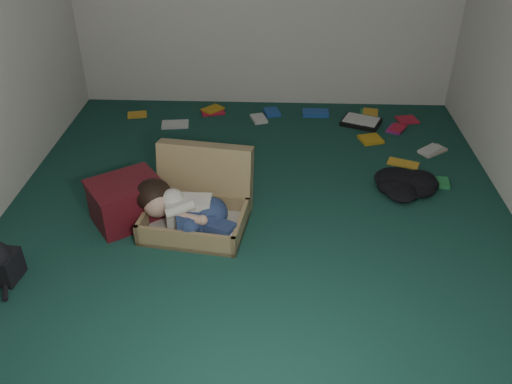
{
  "coord_description": "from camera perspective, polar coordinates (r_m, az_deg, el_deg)",
  "views": [
    {
      "loc": [
        0.14,
        -3.4,
        2.46
      ],
      "look_at": [
        0.0,
        -0.15,
        0.35
      ],
      "focal_mm": 38.0,
      "sensor_mm": 36.0,
      "label": 1
    }
  ],
  "objects": [
    {
      "name": "floor",
      "position": [
        4.2,
        0.09,
        -2.9
      ],
      "size": [
        4.5,
        4.5,
        0.0
      ],
      "primitive_type": "plane",
      "color": "#164136",
      "rests_on": "ground"
    },
    {
      "name": "wall_front",
      "position": [
        1.64,
        -3.13,
        -12.07
      ],
      "size": [
        4.5,
        0.0,
        4.5
      ],
      "primitive_type": "plane",
      "rotation": [
        -1.57,
        0.0,
        0.0
      ],
      "color": "white",
      "rests_on": "ground"
    },
    {
      "name": "suitcase",
      "position": [
        4.13,
        -6.0,
        -0.99
      ],
      "size": [
        0.84,
        0.82,
        0.54
      ],
      "rotation": [
        0.0,
        0.0,
        -0.14
      ],
      "color": "#9E8557",
      "rests_on": "floor"
    },
    {
      "name": "person",
      "position": [
        3.98,
        -7.47,
        -1.85
      ],
      "size": [
        0.78,
        0.47,
        0.34
      ],
      "rotation": [
        0.0,
        0.0,
        -0.14
      ],
      "color": "silver",
      "rests_on": "suitcase"
    },
    {
      "name": "maroon_bin",
      "position": [
        4.2,
        -13.47,
        -0.98
      ],
      "size": [
        0.64,
        0.62,
        0.35
      ],
      "rotation": [
        0.0,
        0.0,
        0.62
      ],
      "color": "#521018",
      "rests_on": "floor"
    },
    {
      "name": "clothing_pile",
      "position": [
        4.68,
        15.86,
        0.82
      ],
      "size": [
        0.49,
        0.44,
        0.13
      ],
      "primitive_type": null,
      "rotation": [
        0.0,
        0.0,
        0.31
      ],
      "color": "black",
      "rests_on": "floor"
    },
    {
      "name": "paper_tray",
      "position": [
        5.75,
        11.0,
        7.27
      ],
      "size": [
        0.46,
        0.41,
        0.05
      ],
      "rotation": [
        0.0,
        0.0,
        -0.4
      ],
      "color": "black",
      "rests_on": "floor"
    },
    {
      "name": "book_scatter",
      "position": [
        5.57,
        6.83,
        6.64
      ],
      "size": [
        3.17,
        1.64,
        0.02
      ],
      "color": "gold",
      "rests_on": "floor"
    }
  ]
}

